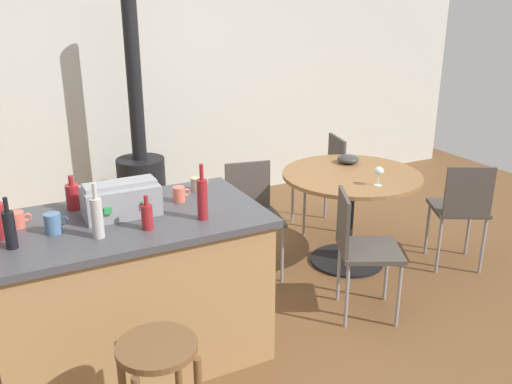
% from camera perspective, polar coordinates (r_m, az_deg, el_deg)
% --- Properties ---
extents(ground_plane, '(8.80, 8.80, 0.00)m').
position_cam_1_polar(ground_plane, '(3.86, -1.36, -13.12)').
color(ground_plane, brown).
extents(back_wall, '(8.00, 0.10, 2.70)m').
position_cam_1_polar(back_wall, '(5.59, -12.69, 11.59)').
color(back_wall, beige).
rests_on(back_wall, ground_plane).
extents(kitchen_island, '(1.54, 0.86, 0.92)m').
position_cam_1_polar(kitchen_island, '(3.37, -12.68, -9.84)').
color(kitchen_island, '#A37A4C').
rests_on(kitchen_island, ground_plane).
extents(wooden_stool, '(0.35, 0.35, 0.68)m').
position_cam_1_polar(wooden_stool, '(2.60, -9.95, -18.34)').
color(wooden_stool, brown).
rests_on(wooden_stool, ground_plane).
extents(dining_table, '(1.09, 1.09, 0.77)m').
position_cam_1_polar(dining_table, '(4.46, 9.69, -0.26)').
color(dining_table, black).
rests_on(dining_table, ground_plane).
extents(folding_chair_near, '(0.48, 0.48, 0.86)m').
position_cam_1_polar(folding_chair_near, '(5.18, 6.96, 1.76)').
color(folding_chair_near, '#47423D').
rests_on(folding_chair_near, ground_plane).
extents(folding_chair_far, '(0.47, 0.47, 0.87)m').
position_cam_1_polar(folding_chair_far, '(4.28, -0.42, -1.89)').
color(folding_chair_far, '#47423D').
rests_on(folding_chair_far, ground_plane).
extents(folding_chair_left, '(0.54, 0.54, 0.88)m').
position_cam_1_polar(folding_chair_left, '(3.77, 10.62, -5.27)').
color(folding_chair_left, '#47423D').
rests_on(folding_chair_left, ground_plane).
extents(folding_chair_right, '(0.54, 0.54, 0.88)m').
position_cam_1_polar(folding_chair_right, '(4.62, 20.34, -1.36)').
color(folding_chair_right, '#47423D').
rests_on(folding_chair_right, ground_plane).
extents(wood_stove, '(0.44, 0.45, 2.15)m').
position_cam_1_polar(wood_stove, '(5.22, -11.71, 1.73)').
color(wood_stove, black).
rests_on(wood_stove, ground_plane).
extents(toolbox, '(0.41, 0.24, 0.20)m').
position_cam_1_polar(toolbox, '(3.18, -13.67, -0.76)').
color(toolbox, gray).
rests_on(toolbox, kitchen_island).
extents(bottle_0, '(0.06, 0.06, 0.32)m').
position_cam_1_polar(bottle_0, '(3.05, -5.53, -0.63)').
color(bottle_0, maroon).
rests_on(bottle_0, kitchen_island).
extents(bottle_1, '(0.06, 0.06, 0.19)m').
position_cam_1_polar(bottle_1, '(2.98, -11.13, -2.45)').
color(bottle_1, maroon).
rests_on(bottle_1, kitchen_island).
extents(bottle_2, '(0.06, 0.06, 0.29)m').
position_cam_1_polar(bottle_2, '(2.92, -16.00, -2.46)').
color(bottle_2, '#B7B2AD').
rests_on(bottle_2, kitchen_island).
extents(bottle_3, '(0.06, 0.06, 0.26)m').
position_cam_1_polar(bottle_3, '(2.94, -23.97, -3.47)').
color(bottle_3, black).
rests_on(bottle_3, kitchen_island).
extents(bottle_4, '(0.08, 0.08, 0.20)m').
position_cam_1_polar(bottle_4, '(3.36, -18.31, -0.41)').
color(bottle_4, maroon).
rests_on(bottle_4, kitchen_island).
extents(cup_0, '(0.12, 0.09, 0.11)m').
position_cam_1_polar(cup_0, '(3.07, -20.11, -3.03)').
color(cup_0, '#4C7099').
rests_on(cup_0, kitchen_island).
extents(cup_1, '(0.12, 0.08, 0.09)m').
position_cam_1_polar(cup_1, '(3.52, -6.04, 0.83)').
color(cup_1, tan).
rests_on(cup_1, kitchen_island).
extents(cup_2, '(0.11, 0.07, 0.09)m').
position_cam_1_polar(cup_2, '(3.35, -7.88, -0.22)').
color(cup_2, '#DB6651').
rests_on(cup_2, kitchen_island).
extents(cup_3, '(0.12, 0.09, 0.09)m').
position_cam_1_polar(cup_3, '(3.21, -23.38, -2.63)').
color(cup_3, '#DB6651').
rests_on(cup_3, kitchen_island).
extents(wine_glass, '(0.07, 0.07, 0.14)m').
position_cam_1_polar(wine_glass, '(4.13, 12.50, 2.05)').
color(wine_glass, silver).
rests_on(wine_glass, dining_table).
extents(serving_bowl, '(0.18, 0.18, 0.07)m').
position_cam_1_polar(serving_bowl, '(4.66, 9.45, 3.37)').
color(serving_bowl, '#383838').
rests_on(serving_bowl, dining_table).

